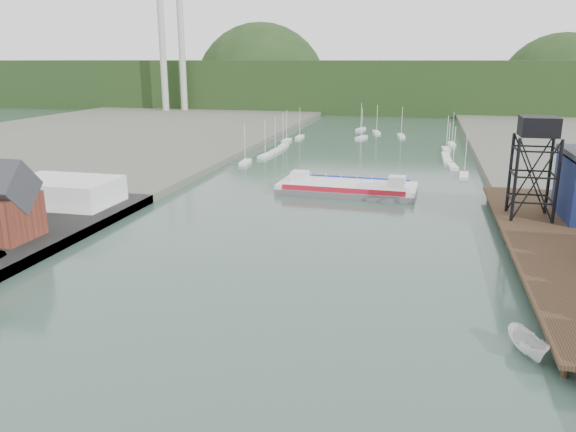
% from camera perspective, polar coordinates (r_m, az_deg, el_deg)
% --- Properties ---
extents(ground, '(600.00, 600.00, 0.00)m').
position_cam_1_polar(ground, '(47.91, -11.30, -18.49)').
color(ground, '#2C443B').
rests_on(ground, ground).
extents(east_pier, '(14.00, 70.00, 2.45)m').
position_cam_1_polar(east_pier, '(86.52, 25.80, -2.59)').
color(east_pier, black).
rests_on(east_pier, ground).
extents(white_shed, '(18.00, 12.00, 4.50)m').
position_cam_1_polar(white_shed, '(108.02, -21.72, 2.34)').
color(white_shed, silver).
rests_on(white_shed, west_quay).
extents(lift_tower, '(6.50, 6.50, 16.00)m').
position_cam_1_polar(lift_tower, '(95.85, 24.06, 7.71)').
color(lift_tower, black).
rests_on(lift_tower, east_pier).
extents(marina_sailboats, '(57.71, 92.65, 0.90)m').
position_cam_1_polar(marina_sailboats, '(176.97, 7.74, 6.96)').
color(marina_sailboats, silver).
rests_on(marina_sailboats, ground).
extents(smokestacks, '(11.20, 8.20, 60.00)m').
position_cam_1_polar(smokestacks, '(295.34, -11.66, 15.99)').
color(smokestacks, '#A6A6A0').
rests_on(smokestacks, ground).
extents(distant_hills, '(500.00, 120.00, 80.00)m').
position_cam_1_polar(distant_hills, '(338.09, 10.12, 12.65)').
color(distant_hills, black).
rests_on(distant_hills, ground).
extents(chain_ferry, '(28.34, 12.39, 4.02)m').
position_cam_1_polar(chain_ferry, '(116.35, 6.01, 2.90)').
color(chain_ferry, '#545356').
rests_on(chain_ferry, ground).
extents(motorboat, '(4.04, 6.22, 2.25)m').
position_cam_1_polar(motorboat, '(57.84, 23.19, -11.91)').
color(motorboat, silver).
rests_on(motorboat, ground).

